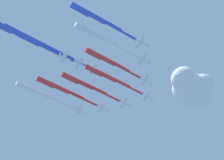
% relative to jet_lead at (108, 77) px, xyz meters
% --- Properties ---
extents(jet_lead, '(47.98, 32.48, 4.47)m').
position_rel_jet_lead_xyz_m(jet_lead, '(0.00, 0.00, 0.00)').
color(jet_lead, silver).
extents(jet_port_inner, '(47.81, 32.30, 4.49)m').
position_rel_jet_lead_xyz_m(jet_port_inner, '(-2.72, 15.90, -3.00)').
color(jet_port_inner, silver).
extents(jet_starboard_inner, '(45.46, 30.24, 4.44)m').
position_rel_jet_lead_xyz_m(jet_starboard_inner, '(-13.99, -5.99, -1.64)').
color(jet_starboard_inner, silver).
extents(jet_port_mid, '(49.03, 32.74, 4.47)m').
position_rel_jet_lead_xyz_m(jet_port_mid, '(-6.36, 32.19, -3.44)').
color(jet_port_mid, silver).
extents(jet_starboard_mid, '(47.86, 32.49, 4.52)m').
position_rel_jet_lead_xyz_m(jet_starboard_mid, '(-31.18, -8.99, 0.14)').
color(jet_starboard_mid, silver).
extents(jet_port_outer, '(47.10, 32.06, 4.49)m').
position_rel_jet_lead_xyz_m(jet_port_outer, '(-7.93, 47.78, -2.36)').
color(jet_port_outer, silver).
extents(jet_starboard_outer, '(46.81, 32.02, 4.52)m').
position_rel_jet_lead_xyz_m(jet_starboard_outer, '(-46.13, -13.80, -3.36)').
color(jet_starboard_outer, silver).
extents(jet_trail_port, '(49.82, 34.26, 4.43)m').
position_rel_jet_lead_xyz_m(jet_trail_port, '(-38.16, 24.21, -0.67)').
color(jet_trail_port, silver).
extents(jet_trail_starboard, '(50.50, 33.24, 4.41)m').
position_rel_jet_lead_xyz_m(jet_trail_starboard, '(-47.83, 29.26, -1.77)').
color(jet_trail_starboard, silver).
extents(jet_tail_end, '(46.53, 30.75, 4.47)m').
position_rel_jet_lead_xyz_m(jet_tail_end, '(-54.45, 33.39, -3.08)').
color(jet_tail_end, silver).
extents(cloud_puff, '(42.32, 31.49, 28.37)m').
position_rel_jet_lead_xyz_m(cloud_puff, '(47.38, -45.87, 16.55)').
color(cloud_puff, white).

